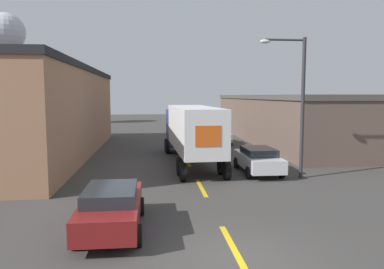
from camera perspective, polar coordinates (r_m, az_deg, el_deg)
ground_plane at (r=11.05m, az=7.19°, el=-18.26°), size 160.00×160.00×0.00m
road_centerline at (r=18.60m, az=1.43°, el=-8.10°), size 0.20×18.02×0.01m
warehouse_left at (r=31.09m, az=-26.66°, el=3.14°), size 12.95×25.29×6.64m
warehouse_right at (r=39.67m, az=17.73°, el=2.48°), size 13.64×28.38×4.58m
semi_truck at (r=25.06m, az=-0.24°, el=0.88°), size 3.17×12.67×3.81m
parked_car_right_far at (r=35.30m, az=3.96°, el=-0.07°), size 2.10×4.79×1.50m
parked_car_left_near at (r=13.05m, az=-12.20°, el=-10.72°), size 2.10×4.79×1.50m
parked_car_right_mid at (r=22.25m, az=10.03°, el=-3.73°), size 2.10×4.79×1.50m
water_tower at (r=63.45m, az=-26.52°, el=13.60°), size 5.63×5.63×16.65m
street_lamp at (r=20.95m, az=15.76°, el=5.49°), size 2.53×0.32×7.59m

